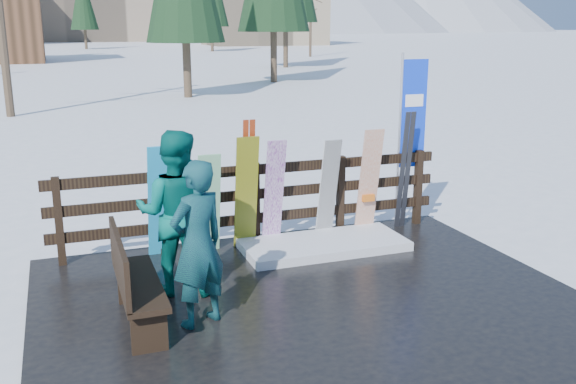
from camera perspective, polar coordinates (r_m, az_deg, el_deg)
name	(u,v)px	position (r m, az deg, el deg)	size (l,w,h in m)	color
ground	(315,309)	(7.24, 2.38, -10.39)	(700.00, 700.00, 0.00)	white
deck	(315,306)	(7.22, 2.39, -10.10)	(6.00, 5.00, 0.08)	black
fence	(256,197)	(8.94, -2.91, -0.44)	(5.60, 0.10, 1.15)	black
snow_patch	(324,245)	(8.84, 3.20, -4.69)	(2.23, 1.00, 0.12)	white
bench	(132,279)	(6.67, -13.73, -7.50)	(0.41, 1.50, 0.97)	black
snowboard_0	(159,202)	(8.42, -11.41, -0.91)	(0.28, 0.03, 1.58)	#1BA0DC
snowboard_1	(209,204)	(8.55, -7.05, -1.04)	(0.30, 0.03, 1.39)	silver
snowboard_2	(246,193)	(8.65, -3.74, -0.09)	(0.31, 0.03, 1.59)	yellow
snowboard_3	(274,193)	(8.77, -1.26, -0.08)	(0.26, 0.03, 1.54)	white
snowboard_4	(328,189)	(9.06, 3.59, 0.23)	(0.26, 0.03, 1.49)	black
snowboard_5	(369,182)	(9.32, 7.20, 0.88)	(0.30, 0.03, 1.59)	silver
ski_pair_a	(248,184)	(8.71, -3.56, 0.71)	(0.16, 0.22, 1.78)	maroon
ski_pair_b	(405,171)	(9.65, 10.36, 1.86)	(0.17, 0.22, 1.78)	black
rental_flag	(410,120)	(9.77, 10.78, 6.27)	(0.45, 0.04, 2.60)	silver
person_front	(198,244)	(6.48, -8.03, -4.60)	(0.63, 0.41, 1.72)	#115A4F
person_back	(176,213)	(7.31, -9.94, -1.82)	(0.91, 0.71, 1.88)	#045E56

